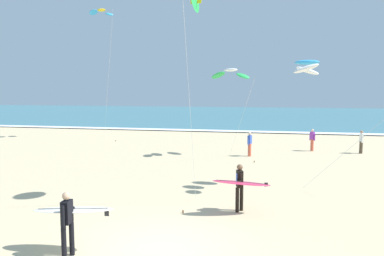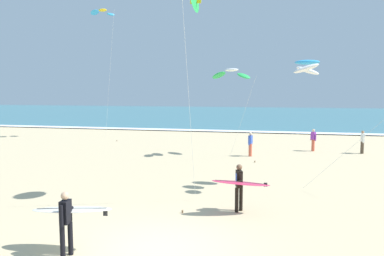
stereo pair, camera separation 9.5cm
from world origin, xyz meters
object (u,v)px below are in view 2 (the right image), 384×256
object	(u,v)px
bystander_blue_top	(250,144)
bystander_purple_top	(313,140)
surfer_trailing	(69,215)
kite_arc_golden_far	(103,13)
surfer_lead	(240,184)
bystander_white_top	(362,142)
kite_arc_ivory_near	(232,74)
kite_arc_cobalt_high	(307,67)

from	to	relation	value
bystander_blue_top	bystander_purple_top	world-z (taller)	same
surfer_trailing	kite_arc_golden_far	world-z (taller)	kite_arc_golden_far
surfer_lead	bystander_blue_top	world-z (taller)	surfer_lead
surfer_lead	bystander_white_top	world-z (taller)	surfer_lead
surfer_trailing	bystander_white_top	bearing A→B (deg)	58.91
surfer_trailing	kite_arc_ivory_near	world-z (taller)	kite_arc_ivory_near
surfer_lead	kite_arc_ivory_near	size ratio (longest dim) A/B	0.36
surfer_trailing	bystander_white_top	size ratio (longest dim) A/B	1.42
bystander_white_top	surfer_lead	bearing A→B (deg)	-116.34
bystander_purple_top	kite_arc_golden_far	bearing A→B (deg)	168.73
kite_arc_ivory_near	surfer_lead	bearing A→B (deg)	-81.80
surfer_lead	kite_arc_cobalt_high	bearing A→B (deg)	56.01
kite_arc_cobalt_high	bystander_purple_top	size ratio (longest dim) A/B	3.51
surfer_trailing	bystander_purple_top	bearing A→B (deg)	67.10
kite_arc_cobalt_high	bystander_white_top	distance (m)	12.47
kite_arc_ivory_near	bystander_blue_top	world-z (taller)	kite_arc_ivory_near
kite_arc_ivory_near	kite_arc_golden_far	bearing A→B (deg)	151.12
kite_arc_golden_far	bystander_white_top	size ratio (longest dim) A/B	7.25
bystander_blue_top	bystander_white_top	distance (m)	7.93
surfer_lead	kite_arc_golden_far	world-z (taller)	kite_arc_golden_far
surfer_trailing	kite_arc_ivory_near	xyz separation A→B (m)	(2.44, 15.66, 4.36)
kite_arc_ivory_near	kite_arc_cobalt_high	world-z (taller)	kite_arc_ivory_near
kite_arc_golden_far	bystander_white_top	world-z (taller)	kite_arc_golden_far
bystander_white_top	kite_arc_cobalt_high	bearing A→B (deg)	-113.50
surfer_lead	kite_arc_cobalt_high	world-z (taller)	kite_arc_cobalt_high
bystander_white_top	kite_arc_ivory_near	bearing A→B (deg)	-161.93
kite_arc_cobalt_high	surfer_trailing	bearing A→B (deg)	-129.78
surfer_trailing	bystander_blue_top	world-z (taller)	surfer_trailing
kite_arc_ivory_near	bystander_purple_top	size ratio (longest dim) A/B	3.62
kite_arc_ivory_near	kite_arc_golden_far	xyz separation A→B (m)	(-12.26, 6.76, 5.81)
surfer_lead	kite_arc_ivory_near	xyz separation A→B (m)	(-1.65, 11.44, 4.36)
kite_arc_golden_far	bystander_purple_top	xyz separation A→B (m)	(17.79, -3.55, -10.40)
surfer_trailing	bystander_white_top	world-z (taller)	surfer_trailing
surfer_trailing	bystander_white_top	xyz separation A→B (m)	(11.16, 18.51, -0.23)
kite_arc_ivory_near	bystander_white_top	bearing A→B (deg)	18.07
surfer_lead	kite_arc_golden_far	xyz separation A→B (m)	(-13.91, 18.20, 10.17)
kite_arc_golden_far	kite_arc_cobalt_high	distance (m)	22.70
surfer_lead	bystander_white_top	distance (m)	15.94
surfer_trailing	kite_arc_ivory_near	bearing A→B (deg)	81.13
bystander_blue_top	bystander_white_top	world-z (taller)	same
kite_arc_cobalt_high	kite_arc_golden_far	bearing A→B (deg)	138.22
kite_arc_cobalt_high	bystander_white_top	xyz separation A→B (m)	(4.64, 10.68, -4.45)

